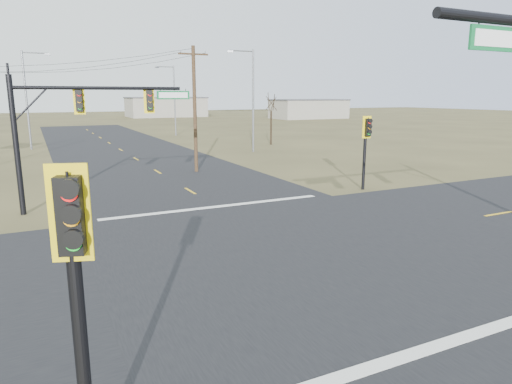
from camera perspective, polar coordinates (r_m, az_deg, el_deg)
ground at (r=17.56m, az=4.06°, el=-7.19°), size 320.00×320.00×0.00m
road_ew at (r=17.56m, az=4.06°, el=-7.16°), size 160.00×14.00×0.02m
road_ns at (r=17.56m, az=4.06°, el=-7.15°), size 14.00×160.00×0.02m
stop_bar_near at (r=12.23m, az=22.77°, el=-16.97°), size 12.00×0.40×0.01m
stop_bar_far at (r=24.07m, az=-4.92°, el=-1.83°), size 12.00×0.40×0.01m
mast_arm_far at (r=24.74m, az=-20.94°, el=9.15°), size 8.83×0.54×6.72m
pedestal_signal_ne at (r=28.71m, az=13.68°, el=6.77°), size 0.63×0.55×4.57m
pedestal_signal_sw at (r=6.75m, az=-21.75°, el=-8.41°), size 0.66×0.58×4.92m
utility_pole_near at (r=34.95m, az=-7.67°, el=10.39°), size 2.28×0.27×9.31m
streetlight_a at (r=47.11m, az=-0.61°, el=11.98°), size 2.87×0.44×10.23m
streetlight_b at (r=67.99m, az=-10.33°, el=11.64°), size 2.77×0.45×9.89m
streetlight_c at (r=55.06m, az=-26.58°, el=10.81°), size 2.88×0.32×10.34m
bare_tree_c at (r=54.30m, az=1.91°, el=11.22°), size 3.55×3.55×6.42m
warehouse_mid at (r=128.76m, az=-11.21°, el=10.32°), size 20.00×12.00×5.00m
warehouse_right at (r=117.87m, az=6.59°, el=10.21°), size 18.00×10.00×4.50m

